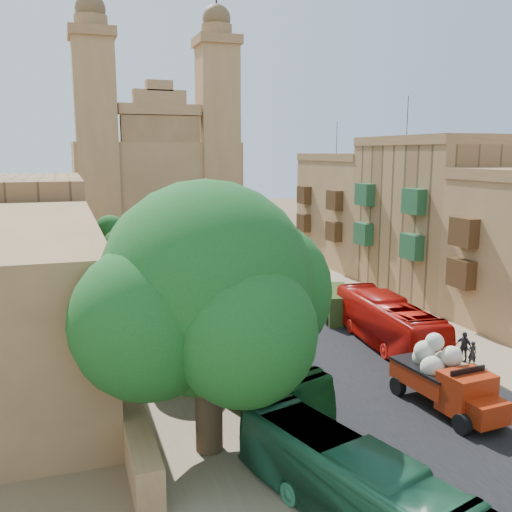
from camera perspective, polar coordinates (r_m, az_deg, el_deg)
ground at (r=26.15m, az=19.58°, el=-18.58°), size 260.00×260.00×0.00m
road_surface at (r=51.45m, az=-1.43°, el=-3.63°), size 14.00×140.00×0.01m
sidewalk_east at (r=54.93m, az=8.09°, el=-2.83°), size 5.00×140.00×0.01m
sidewalk_west at (r=49.57m, az=-12.01°, el=-4.39°), size 5.00×140.00×0.01m
kerb_east at (r=53.86m, az=5.71°, el=-2.98°), size 0.25×140.00×0.12m
kerb_west at (r=49.88m, az=-9.15°, el=-4.14°), size 0.25×140.00×0.12m
townhouse_c at (r=52.88m, az=17.01°, el=3.91°), size 9.00×14.00×17.40m
townhouse_d at (r=64.78m, az=9.77°, el=4.63°), size 9.00×14.00×15.90m
west_wall at (r=39.48m, az=-14.67°, el=-6.95°), size 1.00×40.00×1.80m
west_building_low at (r=36.78m, az=-23.26°, el=-3.40°), size 10.00×28.00×8.40m
west_building_mid at (r=62.24m, az=-21.53°, el=2.76°), size 10.00×22.00×10.00m
church at (r=97.49m, az=-10.04°, el=8.45°), size 28.00×22.50×36.30m
ficus_tree at (r=23.07m, az=-4.68°, el=-3.90°), size 11.39×10.48×11.39m
street_tree_a at (r=31.37m, az=-9.23°, el=-6.31°), size 3.38×3.38×5.20m
street_tree_b at (r=42.90m, az=-11.89°, el=-1.80°), size 3.45×3.45×5.31m
street_tree_c at (r=54.63m, az=-13.41°, el=0.78°), size 3.51×3.51×5.40m
street_tree_d at (r=66.45m, az=-14.40°, el=2.45°), size 3.58×3.58×5.50m
red_truck at (r=29.72m, az=18.48°, el=-11.55°), size 2.92×6.35×3.61m
olive_pickup at (r=43.79m, az=8.06°, el=-4.78°), size 3.40×5.66×2.18m
bus_green_south at (r=20.79m, az=9.55°, el=-21.64°), size 5.17×10.51×2.85m
bus_green_north at (r=29.34m, az=-0.97°, el=-11.56°), size 5.61×10.67×2.91m
bus_red_east at (r=38.03m, az=13.00°, el=-6.45°), size 3.61×11.62×3.19m
bus_cream_east at (r=50.32m, az=5.06°, el=-2.61°), size 4.89×8.63×2.36m
car_blue_a at (r=35.39m, az=2.00°, el=-9.24°), size 2.32×3.46×1.09m
car_white_a at (r=52.53m, az=-2.68°, el=-2.58°), size 3.05×4.37×1.37m
car_cream at (r=47.99m, az=2.78°, el=-3.97°), size 2.16×4.19×1.13m
car_dkblue at (r=63.64m, az=-6.43°, el=-0.39°), size 2.57×4.75×1.31m
car_white_b at (r=57.20m, az=-1.10°, el=-1.59°), size 2.14×3.75×1.20m
car_blue_b at (r=74.52m, az=-8.39°, el=1.13°), size 1.46×4.00×1.31m
pedestrian_a at (r=36.26m, az=20.80°, el=-9.10°), size 0.61×0.46×1.51m
pedestrian_c at (r=36.76m, az=20.06°, el=-8.51°), size 0.77×1.17×1.85m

